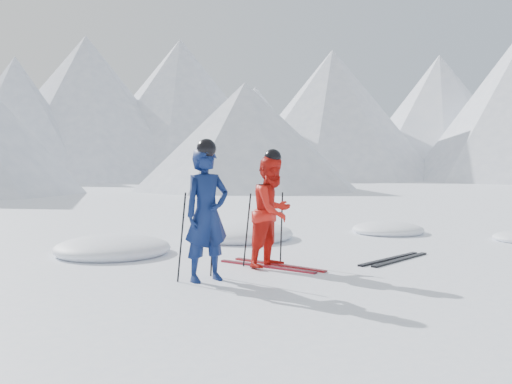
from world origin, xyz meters
TOP-DOWN VIEW (x-y plane):
  - ground at (0.00, 0.00)m, footprint 160.00×160.00m
  - mountain_range at (5.71, 35.31)m, footprint 106.15×62.94m
  - skier_blue at (-3.55, -0.56)m, footprint 0.67×0.45m
  - skier_red at (-2.22, -0.31)m, footprint 0.96×0.84m
  - pole_blue_left at (-3.85, -0.41)m, footprint 0.12×0.08m
  - pole_blue_right at (-3.30, -0.31)m, footprint 0.12×0.07m
  - pole_red_left at (-2.52, -0.06)m, footprint 0.11×0.09m
  - pole_red_right at (-1.92, -0.16)m, footprint 0.11×0.08m
  - ski_worn_left at (-2.34, -0.31)m, footprint 0.61×1.65m
  - ski_worn_right at (-2.10, -0.31)m, footprint 0.49×1.67m
  - ski_loose_a at (-0.33, -1.01)m, footprint 1.70×0.33m
  - ski_loose_b at (-0.23, -1.16)m, footprint 1.69×0.39m
  - snow_lumps at (-0.90, 1.95)m, footprint 8.92×5.53m

SIDE VIEW (x-z plane):
  - ground at x=0.00m, z-range 0.00..0.00m
  - snow_lumps at x=-0.90m, z-range -0.25..0.25m
  - ski_worn_left at x=-2.34m, z-range 0.00..0.03m
  - ski_worn_right at x=-2.10m, z-range 0.00..0.03m
  - ski_loose_a at x=-0.33m, z-range 0.00..0.03m
  - ski_loose_b at x=-0.23m, z-range 0.00..0.03m
  - pole_red_left at x=-2.52m, z-range 0.00..1.12m
  - pole_red_right at x=-1.92m, z-range 0.00..1.12m
  - pole_blue_left at x=-3.85m, z-range 0.00..1.20m
  - pole_blue_right at x=-3.30m, z-range 0.00..1.20m
  - skier_red at x=-2.22m, z-range 0.00..1.69m
  - skier_blue at x=-3.55m, z-range 0.00..1.79m
  - mountain_range at x=5.71m, z-range -1.04..14.49m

